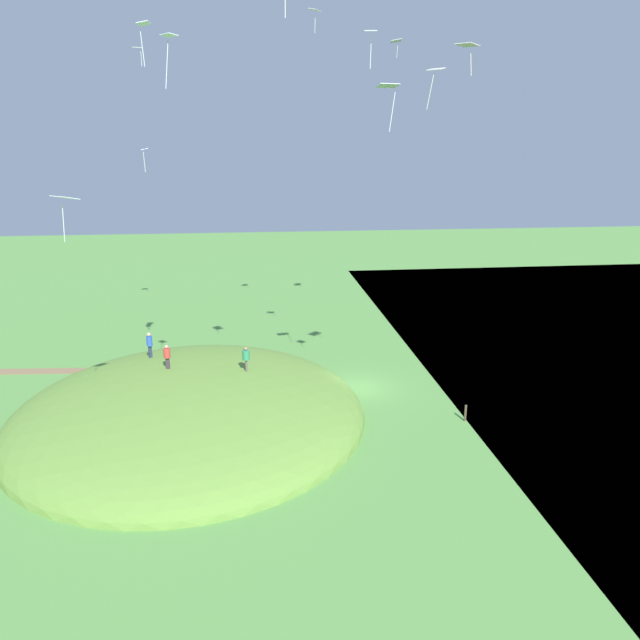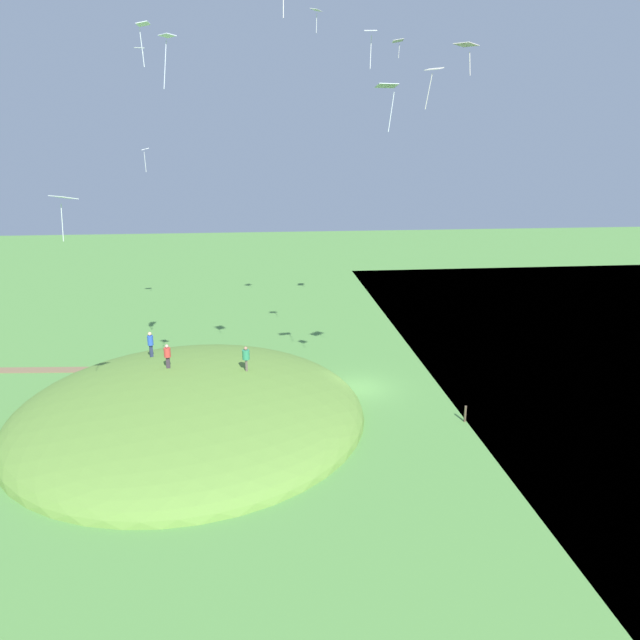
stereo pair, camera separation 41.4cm
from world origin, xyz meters
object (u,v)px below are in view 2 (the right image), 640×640
kite_0 (466,45)px  kite_7 (371,34)px  kite_8 (143,27)px  mooring_post (465,414)px  kite_1 (316,11)px  kite_6 (387,88)px  person_watching_kites (246,356)px  kite_5 (167,41)px  person_walking_path (150,341)px  kite_11 (63,199)px  kite_10 (398,41)px  kite_3 (140,49)px  person_on_hilltop (167,353)px  kite_9 (145,151)px  kite_2 (433,72)px

kite_0 → kite_7: kite_7 is taller
kite_8 → mooring_post: bearing=176.9°
kite_1 → kite_6: kite_1 is taller
person_watching_kites → kite_6: (-7.70, 4.65, 15.67)m
kite_5 → person_walking_path: bearing=-69.6°
kite_8 → kite_6: bearing=171.7°
kite_1 → kite_7: (-2.08, 9.73, -3.13)m
person_walking_path → kite_11: size_ratio=0.89×
kite_5 → kite_10: size_ratio=1.74×
kite_3 → kite_10: (-18.69, 0.43, 0.76)m
person_on_hilltop → kite_11: 14.05m
kite_6 → kite_8: size_ratio=1.11×
kite_7 → kite_9: kite_7 is taller
person_walking_path → kite_3: (0.35, -6.98, 19.69)m
person_watching_kites → kite_5: 18.84m
person_watching_kites → kite_9: bearing=-120.3°
kite_3 → mooring_post: 33.78m
person_watching_kites → kite_8: (4.29, 2.90, 18.53)m
person_walking_path → kite_8: 19.94m
kite_1 → kite_11: 24.45m
kite_2 → kite_11: bearing=2.8°
person_walking_path → kite_2: (-15.92, 11.27, 16.17)m
mooring_post → kite_6: bearing=7.7°
kite_2 → kite_5: (11.79, -0.17, 1.10)m
kite_6 → kite_9: 15.41m
kite_1 → kite_6: bearing=99.1°
kite_3 → kite_6: (-14.76, 15.49, -3.94)m
kite_9 → person_watching_kites: bearing=157.5°
person_on_hilltop → kite_0: kite_0 is taller
person_watching_kites → person_on_hilltop: bearing=-106.2°
kite_7 → kite_11: bearing=27.3°
person_on_hilltop → kite_10: (-16.70, -9.66, 20.28)m
person_walking_path → mooring_post: size_ratio=1.74×
person_on_hilltop → kite_5: size_ratio=0.74×
kite_3 → kite_2: bearing=131.7°
kite_10 → mooring_post: bearing=97.1°
kite_1 → kite_3: (12.54, -1.63, -2.36)m
kite_10 → kite_11: size_ratio=0.62×
kite_5 → mooring_post: 25.89m
kite_5 → kite_7: 12.28m
person_on_hilltop → kite_7: (-12.63, 1.27, 18.75)m
kite_0 → kite_7: bearing=-60.1°
person_on_hilltop → kite_11: kite_11 is taller
person_on_hilltop → kite_0: (-16.06, 7.23, 17.29)m
kite_0 → kite_1: (5.51, -15.70, 4.59)m
person_walking_path → kite_6: (-14.41, 8.50, 15.75)m
person_walking_path → kite_0: size_ratio=1.32×
kite_8 → kite_9: 8.01m
kite_5 → kite_8: (1.71, -4.34, 1.33)m
kite_6 → kite_8: (11.99, -1.75, 2.86)m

